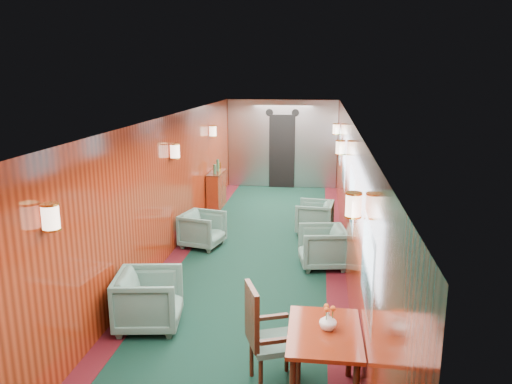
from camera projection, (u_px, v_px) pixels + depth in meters
room at (253, 168)px, 7.83m from camera, size 12.00×12.10×2.40m
bulkhead at (282, 144)px, 13.64m from camera, size 2.98×0.17×2.39m
windows_right at (347, 179)px, 7.93m from camera, size 0.02×8.60×0.80m
wall_sconces at (257, 153)px, 8.34m from camera, size 2.97×7.97×0.25m
dining_table at (324, 342)px, 4.71m from camera, size 0.70×0.99×0.73m
side_chair at (265, 333)px, 4.93m from camera, size 0.62×0.63×1.09m
credenza at (217, 189)px, 11.66m from camera, size 0.30×0.96×1.13m
flower_vase at (328, 321)px, 4.69m from camera, size 0.17×0.17×0.17m
armchair_left_near at (149, 300)px, 6.17m from camera, size 0.89×0.87×0.71m
armchair_left_far at (203, 230)px, 9.06m from camera, size 0.84×0.83×0.64m
armchair_right_near at (322, 247)px, 8.10m from camera, size 0.84×0.83×0.67m
armchair_right_far at (314, 217)px, 9.83m from camera, size 0.78×0.76×0.64m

